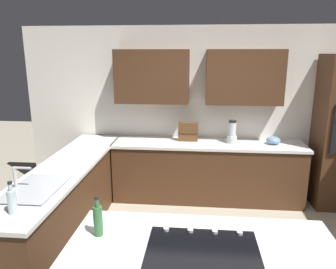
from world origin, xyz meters
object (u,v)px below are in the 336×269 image
Objects in this scene: cooktop at (203,251)px; oil_bottle at (98,220)px; sink_unit at (35,188)px; spice_rack at (188,132)px; mixing_bowl at (273,140)px; dish_soap_bottle at (12,201)px; blender at (232,133)px.

cooktop is 2.49× the size of oil_bottle.
spice_rack reaches higher than sink_unit.
oil_bottle reaches higher than mixing_bowl.
dish_soap_bottle is at bearing 60.57° from spice_rack.
sink_unit reaches higher than mixing_bowl.
sink_unit is 3.28m from mixing_bowl.
blender reaches higher than cooktop.
oil_bottle is at bearing 139.78° from sink_unit.
dish_soap_bottle is (1.57, -0.40, 0.11)m from cooktop.
sink_unit is at bearing 35.20° from mixing_bowl.
blender is at bearing -137.73° from sink_unit.
mixing_bowl is 0.67× the size of oil_bottle.
mixing_bowl is 0.73× the size of dish_soap_bottle.
cooktop is 2.69× the size of dish_soap_bottle.
spice_rack is (1.25, -0.06, 0.09)m from mixing_bowl.
cooktop is 2.58× the size of spice_rack.
spice_rack is at bearing -5.18° from blender.
oil_bottle is at bearing 55.39° from mixing_bowl.
sink_unit is 2.29× the size of oil_bottle.
sink_unit is at bearing -40.22° from oil_bottle.
cooktop is at bearing 169.43° from oil_bottle.
blender is 0.61m from mixing_bowl.
sink_unit is at bearing 53.75° from spice_rack.
blender reaches higher than mixing_bowl.
dish_soap_bottle reaches higher than mixing_bowl.
spice_rack is (0.20, -2.82, 0.14)m from cooktop.
mixing_bowl is at bearing -137.88° from dish_soap_bottle.
dish_soap_bottle is at bearing -14.16° from cooktop.
mixing_bowl is at bearing -144.80° from sink_unit.
mixing_bowl is 3.19m from oil_bottle.
oil_bottle is at bearing 65.24° from blender.
blender reaches higher than dish_soap_bottle.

